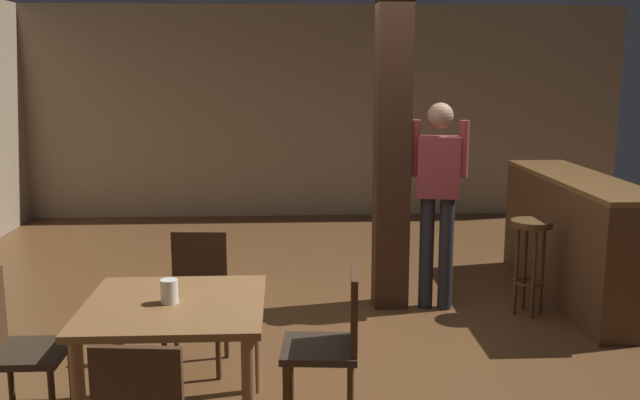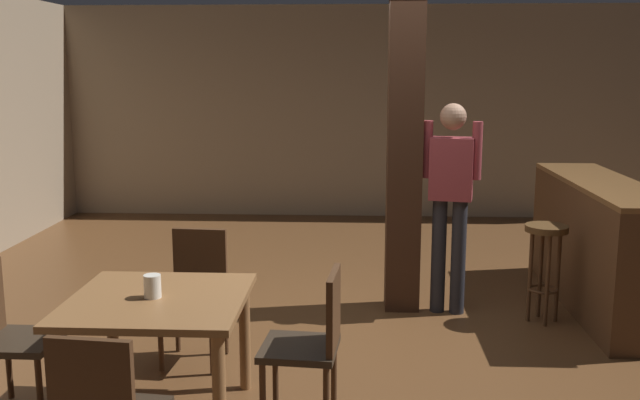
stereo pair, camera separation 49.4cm
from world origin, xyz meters
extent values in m
plane|color=brown|center=(0.00, 0.00, 0.00)|extent=(10.80, 10.80, 0.00)
cube|color=gray|center=(0.00, 4.50, 1.40)|extent=(8.00, 0.10, 2.80)
cube|color=#382114|center=(0.32, 0.70, 1.40)|extent=(0.28, 0.28, 2.80)
cube|color=brown|center=(-1.18, -1.32, 0.71)|extent=(0.98, 0.98, 0.04)
cylinder|color=brown|center=(-0.76, -0.90, 0.35)|extent=(0.07, 0.07, 0.69)
cylinder|color=brown|center=(-1.60, -0.90, 0.35)|extent=(0.07, 0.07, 0.69)
cylinder|color=brown|center=(-0.76, -1.74, 0.35)|extent=(0.07, 0.07, 0.69)
cylinder|color=brown|center=(-1.60, -1.74, 0.35)|extent=(0.07, 0.07, 0.69)
cube|color=#2D2319|center=(-0.38, -1.33, 0.45)|extent=(0.46, 0.46, 0.04)
cube|color=#422816|center=(-0.19, -1.34, 0.68)|extent=(0.07, 0.38, 0.45)
cylinder|color=#422816|center=(-0.57, -1.49, 0.23)|extent=(0.04, 0.04, 0.43)
cylinder|color=#422816|center=(-0.54, -1.14, 0.23)|extent=(0.04, 0.04, 0.43)
cylinder|color=#422816|center=(-0.19, -1.17, 0.23)|extent=(0.04, 0.04, 0.43)
cube|color=#2D2319|center=(-1.17, -0.53, 0.45)|extent=(0.45, 0.45, 0.04)
cube|color=#422816|center=(-1.15, -0.33, 0.68)|extent=(0.38, 0.06, 0.45)
cylinder|color=#422816|center=(-1.00, -0.71, 0.23)|extent=(0.04, 0.04, 0.43)
cylinder|color=#422816|center=(-1.35, -0.69, 0.23)|extent=(0.04, 0.04, 0.43)
cylinder|color=#422816|center=(-0.98, -0.36, 0.23)|extent=(0.04, 0.04, 0.43)
cylinder|color=#422816|center=(-1.33, -0.34, 0.23)|extent=(0.04, 0.04, 0.43)
cube|color=#422816|center=(-1.17, -2.36, 0.68)|extent=(0.38, 0.07, 0.45)
cube|color=#2D2319|center=(-1.99, -1.30, 0.45)|extent=(0.42, 0.42, 0.04)
cylinder|color=#422816|center=(-1.81, -1.13, 0.23)|extent=(0.04, 0.04, 0.43)
cylinder|color=#422816|center=(-1.82, -1.48, 0.23)|extent=(0.04, 0.04, 0.43)
cylinder|color=#422816|center=(-2.16, -1.13, 0.23)|extent=(0.04, 0.04, 0.43)
cylinder|color=silver|center=(-1.20, -1.33, 0.80)|extent=(0.10, 0.10, 0.13)
cube|color=maroon|center=(0.69, 0.60, 1.20)|extent=(0.37, 0.26, 0.50)
sphere|color=#997056|center=(0.69, 0.60, 1.61)|extent=(0.25, 0.25, 0.21)
cylinder|color=#232328|center=(0.77, 0.59, 0.47)|extent=(0.14, 0.14, 0.95)
cylinder|color=#232328|center=(0.61, 0.62, 0.47)|extent=(0.14, 0.14, 0.95)
cylinder|color=maroon|center=(0.88, 0.56, 1.35)|extent=(0.09, 0.09, 0.46)
cylinder|color=maroon|center=(0.50, 0.64, 1.35)|extent=(0.09, 0.09, 0.46)
cube|color=brown|center=(1.99, 0.82, 1.05)|extent=(0.56, 2.28, 0.04)
cube|color=#4C301C|center=(1.89, 0.82, 0.52)|extent=(0.36, 2.28, 1.03)
cylinder|color=#4C3319|center=(1.42, 0.42, 0.76)|extent=(0.33, 0.33, 0.05)
torus|color=#4C301C|center=(1.42, 0.42, 0.27)|extent=(0.24, 0.24, 0.02)
cylinder|color=#4C301C|center=(1.42, 0.52, 0.37)|extent=(0.03, 0.03, 0.74)
cylinder|color=#4C301C|center=(1.42, 0.31, 0.37)|extent=(0.03, 0.03, 0.74)
cylinder|color=#4C301C|center=(1.53, 0.42, 0.37)|extent=(0.03, 0.03, 0.74)
cylinder|color=#4C301C|center=(1.31, 0.42, 0.37)|extent=(0.03, 0.03, 0.74)
camera|label=1|loc=(-0.57, -5.08, 2.00)|focal=40.00mm
camera|label=2|loc=(-0.07, -5.08, 2.00)|focal=40.00mm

